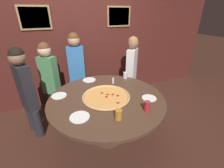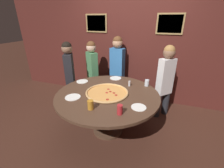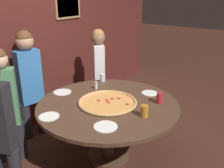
% 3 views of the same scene
% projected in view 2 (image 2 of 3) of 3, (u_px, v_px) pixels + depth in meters
% --- Properties ---
extents(ground_plane, '(24.00, 24.00, 0.00)m').
position_uv_depth(ground_plane, '(108.00, 130.00, 2.70)').
color(ground_plane, '#422319').
extents(back_wall, '(6.40, 0.08, 2.60)m').
position_uv_depth(back_wall, '(130.00, 45.00, 3.41)').
color(back_wall, '#4C1E19').
rests_on(back_wall, ground_plane).
extents(dining_table, '(1.65, 1.65, 0.74)m').
position_uv_depth(dining_table, '(108.00, 100.00, 2.45)').
color(dining_table, '#4C3323').
rests_on(dining_table, ground_plane).
extents(giant_pizza, '(0.69, 0.69, 0.03)m').
position_uv_depth(giant_pizza, '(107.00, 92.00, 2.40)').
color(giant_pizza, '#E0994C').
rests_on(giant_pizza, dining_table).
extents(drink_cup_front_edge, '(0.07, 0.07, 0.13)m').
position_uv_depth(drink_cup_front_edge, '(120.00, 110.00, 1.85)').
color(drink_cup_front_edge, '#B22328').
rests_on(drink_cup_front_edge, dining_table).
extents(drink_cup_near_left, '(0.08, 0.08, 0.13)m').
position_uv_depth(drink_cup_near_left, '(91.00, 105.00, 1.96)').
color(drink_cup_near_left, '#BC7A23').
rests_on(drink_cup_near_left, dining_table).
extents(drink_cup_beside_pizza, '(0.08, 0.08, 0.11)m').
position_uv_depth(drink_cup_beside_pizza, '(147.00, 83.00, 2.65)').
color(drink_cup_beside_pizza, silver).
rests_on(drink_cup_beside_pizza, dining_table).
extents(white_plate_near_front, '(0.22, 0.22, 0.01)m').
position_uv_depth(white_plate_near_front, '(82.00, 81.00, 2.85)').
color(white_plate_near_front, white).
rests_on(white_plate_near_front, dining_table).
extents(white_plate_far_back, '(0.20, 0.20, 0.01)m').
position_uv_depth(white_plate_far_back, '(139.00, 107.00, 2.01)').
color(white_plate_far_back, white).
rests_on(white_plate_far_back, dining_table).
extents(white_plate_right_side, '(0.23, 0.23, 0.01)m').
position_uv_depth(white_plate_right_side, '(73.00, 97.00, 2.28)').
color(white_plate_right_side, white).
rests_on(white_plate_right_side, dining_table).
extents(white_plate_beside_cup, '(0.23, 0.23, 0.01)m').
position_uv_depth(white_plate_beside_cup, '(116.00, 78.00, 3.01)').
color(white_plate_beside_cup, white).
rests_on(white_plate_beside_cup, dining_table).
extents(condiment_shaker, '(0.04, 0.04, 0.10)m').
position_uv_depth(condiment_shaker, '(129.00, 83.00, 2.65)').
color(condiment_shaker, silver).
rests_on(condiment_shaker, dining_table).
extents(diner_centre_back, '(0.28, 0.38, 1.44)m').
position_uv_depth(diner_centre_back, '(70.00, 72.00, 3.16)').
color(diner_centre_back, '#232328').
rests_on(diner_centre_back, ground_plane).
extents(diner_side_right, '(0.39, 0.23, 1.51)m').
position_uv_depth(diner_side_right, '(117.00, 66.00, 3.44)').
color(diner_side_right, '#232328').
rests_on(diner_side_right, ground_plane).
extents(diner_far_right, '(0.34, 0.35, 1.43)m').
position_uv_depth(diner_far_right, '(165.00, 78.00, 2.83)').
color(diner_far_right, '#232328').
rests_on(diner_far_right, ground_plane).
extents(diner_far_left, '(0.36, 0.32, 1.41)m').
position_uv_depth(diner_far_left, '(92.00, 69.00, 3.41)').
color(diner_far_left, '#232328').
rests_on(diner_far_left, ground_plane).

